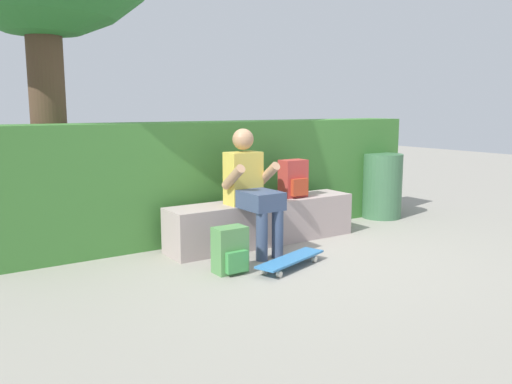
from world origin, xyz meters
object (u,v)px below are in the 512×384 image
object	(u,v)px
backpack_on_bench	(294,179)
backpack_on_ground	(231,251)
person_skater	(251,186)
trash_bin	(382,186)
bench_main	(263,222)
skateboard_near_person	(291,260)

from	to	relation	value
backpack_on_bench	backpack_on_ground	xyz separation A→B (m)	(-1.19, -0.66, -0.45)
person_skater	backpack_on_ground	xyz separation A→B (m)	(-0.52, -0.46, -0.46)
trash_bin	person_skater	bearing A→B (deg)	-169.38
person_skater	bench_main	bearing A→B (deg)	36.07
person_skater	backpack_on_ground	world-z (taller)	person_skater
bench_main	trash_bin	distance (m)	2.02
skateboard_near_person	trash_bin	bearing A→B (deg)	25.13
bench_main	backpack_on_bench	size ratio (longest dim) A/B	5.28
bench_main	trash_bin	size ratio (longest dim) A/B	2.57
backpack_on_bench	backpack_on_ground	world-z (taller)	backpack_on_bench
backpack_on_bench	trash_bin	xyz separation A→B (m)	(1.62, 0.23, -0.24)
bench_main	backpack_on_bench	xyz separation A→B (m)	(0.39, -0.01, 0.42)
skateboard_near_person	trash_bin	distance (m)	2.56
backpack_on_bench	bench_main	bearing A→B (deg)	178.61
person_skater	backpack_on_bench	xyz separation A→B (m)	(0.67, 0.20, -0.00)
backpack_on_bench	backpack_on_ground	size ratio (longest dim) A/B	1.00
person_skater	skateboard_near_person	bearing A→B (deg)	-90.66
bench_main	backpack_on_ground	distance (m)	1.05
backpack_on_bench	skateboard_near_person	bearing A→B (deg)	-128.81
skateboard_near_person	backpack_on_ground	bearing A→B (deg)	160.29
person_skater	skateboard_near_person	distance (m)	0.87
bench_main	backpack_on_ground	bearing A→B (deg)	-140.08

